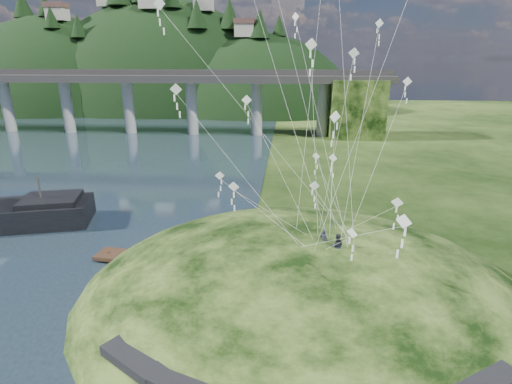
{
  "coord_description": "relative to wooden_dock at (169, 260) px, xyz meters",
  "views": [
    {
      "loc": [
        6.49,
        -25.03,
        17.41
      ],
      "look_at": [
        4.0,
        6.0,
        7.0
      ],
      "focal_mm": 28.0,
      "sensor_mm": 36.0,
      "label": 1
    }
  ],
  "objects": [
    {
      "name": "grass_hill",
      "position": [
        11.76,
        -3.86,
        -1.93
      ],
      "size": [
        36.0,
        32.0,
        13.0
      ],
      "color": "black",
      "rests_on": "ground"
    },
    {
      "name": "far_ridge",
      "position": [
        -39.82,
        116.31,
        -7.86
      ],
      "size": [
        153.0,
        70.0,
        94.5
      ],
      "color": "black",
      "rests_on": "ground"
    },
    {
      "name": "wooden_dock",
      "position": [
        0.0,
        0.0,
        0.0
      ],
      "size": [
        13.8,
        3.75,
        0.97
      ],
      "color": "#311E14",
      "rests_on": "ground"
    },
    {
      "name": "bridge",
      "position": [
        -22.69,
        64.2,
        9.28
      ],
      "size": [
        160.0,
        11.0,
        15.0
      ],
      "color": "#2D2B2B",
      "rests_on": "ground"
    },
    {
      "name": "ground",
      "position": [
        3.76,
        -5.86,
        -0.43
      ],
      "size": [
        320.0,
        320.0,
        0.0
      ],
      "primitive_type": "plane",
      "color": "black",
      "rests_on": "ground"
    },
    {
      "name": "kite_flyers",
      "position": [
        13.7,
        -5.03,
        5.43
      ],
      "size": [
        1.71,
        1.53,
        1.91
      ],
      "color": "#242630",
      "rests_on": "ground"
    },
    {
      "name": "kite_swarm",
      "position": [
        11.08,
        -1.58,
        15.07
      ],
      "size": [
        19.06,
        17.47,
        21.91
      ],
      "color": "white",
      "rests_on": "ground"
    }
  ]
}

